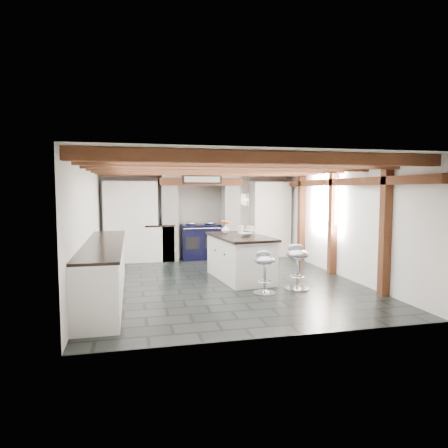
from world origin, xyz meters
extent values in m
plane|color=black|center=(0.00, 0.00, 0.00)|extent=(6.00, 6.00, 0.00)
plane|color=white|center=(0.00, 3.00, 1.15)|extent=(5.00, 0.00, 5.00)
plane|color=white|center=(-2.50, 0.00, 1.15)|extent=(0.00, 6.00, 6.00)
plane|color=white|center=(2.50, 0.00, 1.15)|extent=(0.00, 6.00, 6.00)
plane|color=white|center=(0.00, 0.00, 2.30)|extent=(6.00, 6.00, 0.00)
cube|color=white|center=(-0.80, 2.70, 0.95)|extent=(0.40, 0.60, 1.90)
cube|color=white|center=(0.80, 2.70, 0.95)|extent=(0.40, 0.60, 1.90)
cube|color=brown|center=(0.00, 2.70, 1.99)|extent=(2.10, 0.65, 0.18)
cube|color=white|center=(0.00, 2.70, 2.15)|extent=(2.00, 0.60, 0.31)
cube|color=black|center=(0.00, 2.38, 2.05)|extent=(1.00, 0.03, 0.22)
cube|color=silver|center=(0.00, 2.36, 2.05)|extent=(0.90, 0.01, 0.14)
cube|color=white|center=(-1.75, 2.70, 1.00)|extent=(1.30, 0.58, 2.00)
cube|color=white|center=(1.90, 2.70, 1.00)|extent=(1.00, 0.58, 2.00)
cube|color=white|center=(-2.20, -0.60, 0.44)|extent=(0.60, 3.80, 0.88)
cube|color=black|center=(-2.20, -0.60, 0.90)|extent=(0.64, 3.80, 0.04)
cube|color=white|center=(-1.05, 2.70, 0.44)|extent=(0.70, 0.60, 0.88)
cube|color=black|center=(-1.05, 2.70, 0.90)|extent=(0.74, 0.64, 0.04)
cube|color=brown|center=(2.42, 0.00, 1.95)|extent=(0.15, 5.80, 0.14)
plane|color=white|center=(2.48, 0.60, 1.55)|extent=(0.00, 0.90, 0.90)
cube|color=brown|center=(0.00, -2.60, 2.21)|extent=(5.00, 0.16, 0.16)
cube|color=brown|center=(0.00, -1.73, 2.21)|extent=(5.00, 0.16, 0.16)
cube|color=brown|center=(0.00, -0.87, 2.21)|extent=(5.00, 0.16, 0.16)
cube|color=brown|center=(0.00, 0.00, 2.21)|extent=(5.00, 0.16, 0.16)
cube|color=brown|center=(0.00, 0.87, 2.21)|extent=(5.00, 0.16, 0.16)
cube|color=brown|center=(0.00, 1.73, 2.21)|extent=(5.00, 0.16, 0.16)
cube|color=brown|center=(0.00, 2.60, 2.21)|extent=(5.00, 0.16, 0.16)
cube|color=brown|center=(2.42, -1.60, 1.15)|extent=(0.15, 0.15, 2.30)
cube|color=brown|center=(2.42, 0.20, 1.15)|extent=(0.15, 0.15, 2.30)
cube|color=brown|center=(2.42, 1.80, 1.15)|extent=(0.15, 0.15, 2.30)
cylinder|color=black|center=(0.45, -0.05, 1.93)|extent=(0.01, 0.01, 0.56)
cylinder|color=white|center=(0.45, -0.05, 1.60)|extent=(0.09, 0.09, 0.22)
cylinder|color=black|center=(0.50, 0.25, 1.93)|extent=(0.01, 0.01, 0.56)
cylinder|color=white|center=(0.50, 0.25, 1.60)|extent=(0.09, 0.09, 0.22)
cylinder|color=black|center=(0.55, 0.55, 1.93)|extent=(0.01, 0.01, 0.56)
cylinder|color=white|center=(0.55, 0.55, 1.60)|extent=(0.09, 0.09, 0.22)
cube|color=black|center=(0.00, 2.68, 0.45)|extent=(1.00, 0.60, 0.90)
ellipsoid|color=silver|center=(-0.25, 2.68, 0.93)|extent=(0.28, 0.28, 0.11)
ellipsoid|color=silver|center=(0.25, 2.68, 0.93)|extent=(0.28, 0.28, 0.11)
cylinder|color=silver|center=(0.00, 2.36, 0.82)|extent=(0.95, 0.03, 0.03)
cube|color=black|center=(-0.25, 2.38, 0.45)|extent=(0.35, 0.02, 0.30)
cube|color=black|center=(0.25, 2.38, 0.45)|extent=(0.35, 0.02, 0.30)
cube|color=white|center=(0.38, 0.18, 0.42)|extent=(1.04, 1.79, 0.83)
cube|color=black|center=(0.38, 0.18, 0.86)|extent=(1.12, 1.87, 0.05)
imported|color=white|center=(0.19, 0.63, 0.97)|extent=(0.19, 0.19, 0.18)
ellipsoid|color=#C7601C|center=(0.19, 0.63, 1.12)|extent=(0.19, 0.19, 0.11)
cylinder|color=white|center=(0.48, 0.52, 0.97)|extent=(0.11, 0.11, 0.17)
imported|color=white|center=(0.49, 0.09, 0.91)|extent=(0.27, 0.27, 0.06)
cylinder|color=white|center=(0.61, 0.25, 0.93)|extent=(0.05, 0.05, 0.09)
cylinder|color=white|center=(0.61, 0.25, 0.98)|extent=(0.21, 0.21, 0.01)
cylinder|color=tan|center=(0.61, 0.25, 1.02)|extent=(0.16, 0.16, 0.07)
cylinder|color=silver|center=(1.15, -0.89, 0.02)|extent=(0.44, 0.44, 0.03)
cone|color=silver|center=(1.15, -0.89, 0.06)|extent=(0.20, 0.20, 0.08)
cylinder|color=silver|center=(1.15, -0.89, 0.33)|extent=(0.05, 0.05, 0.55)
torus|color=silver|center=(1.15, -0.89, 0.24)|extent=(0.28, 0.28, 0.02)
ellipsoid|color=gray|center=(1.15, -0.89, 0.64)|extent=(0.50, 0.50, 0.18)
ellipsoid|color=gray|center=(1.18, -0.79, 0.74)|extent=(0.30, 0.19, 0.15)
cylinder|color=silver|center=(0.49, -1.03, 0.01)|extent=(0.40, 0.40, 0.03)
cone|color=silver|center=(0.49, -1.03, 0.05)|extent=(0.18, 0.18, 0.07)
cylinder|color=silver|center=(0.49, -1.03, 0.30)|extent=(0.05, 0.05, 0.50)
torus|color=silver|center=(0.49, -1.03, 0.22)|extent=(0.26, 0.26, 0.02)
ellipsoid|color=gray|center=(0.49, -1.03, 0.58)|extent=(0.43, 0.43, 0.16)
ellipsoid|color=gray|center=(0.51, -0.94, 0.68)|extent=(0.27, 0.15, 0.14)
camera|label=1|loc=(-1.73, -7.48, 1.81)|focal=32.00mm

